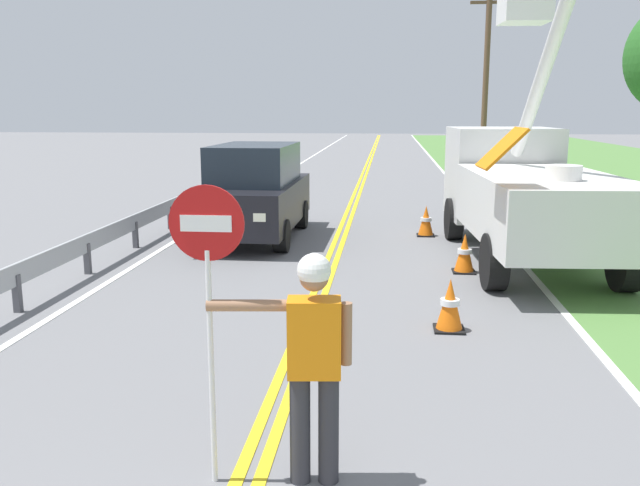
# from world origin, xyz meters

# --- Properties ---
(centerline_yellow_left) EXTENTS (0.11, 110.00, 0.01)m
(centerline_yellow_left) POSITION_xyz_m (-0.09, 20.00, 0.01)
(centerline_yellow_left) COLOR yellow
(centerline_yellow_left) RESTS_ON ground
(centerline_yellow_right) EXTENTS (0.11, 110.00, 0.01)m
(centerline_yellow_right) POSITION_xyz_m (0.09, 20.00, 0.01)
(centerline_yellow_right) COLOR yellow
(centerline_yellow_right) RESTS_ON ground
(edge_line_right) EXTENTS (0.12, 110.00, 0.01)m
(edge_line_right) POSITION_xyz_m (3.60, 20.00, 0.01)
(edge_line_right) COLOR silver
(edge_line_right) RESTS_ON ground
(edge_line_left) EXTENTS (0.12, 110.00, 0.01)m
(edge_line_left) POSITION_xyz_m (-3.60, 20.00, 0.01)
(edge_line_left) COLOR silver
(edge_line_left) RESTS_ON ground
(flagger_worker) EXTENTS (1.08, 0.28, 1.83)m
(flagger_worker) POSITION_xyz_m (0.51, 3.80, 1.05)
(flagger_worker) COLOR #2D2D33
(flagger_worker) RESTS_ON ground
(stop_sign_paddle) EXTENTS (0.56, 0.04, 2.33)m
(stop_sign_paddle) POSITION_xyz_m (-0.26, 3.73, 1.71)
(stop_sign_paddle) COLOR silver
(stop_sign_paddle) RESTS_ON ground
(utility_bucket_truck) EXTENTS (2.67, 6.92, 5.30)m
(utility_bucket_truck) POSITION_xyz_m (3.65, 12.33, 1.41)
(utility_bucket_truck) COLOR silver
(utility_bucket_truck) RESTS_ON ground
(oncoming_suv_nearest) EXTENTS (1.96, 4.63, 2.10)m
(oncoming_suv_nearest) POSITION_xyz_m (-1.88, 13.67, 1.06)
(oncoming_suv_nearest) COLOR black
(oncoming_suv_nearest) RESTS_ON ground
(utility_pole_mid) EXTENTS (1.80, 0.28, 8.46)m
(utility_pole_mid) POSITION_xyz_m (5.71, 33.28, 4.41)
(utility_pole_mid) COLOR brown
(utility_pole_mid) RESTS_ON ground
(traffic_cone_lead) EXTENTS (0.40, 0.40, 0.70)m
(traffic_cone_lead) POSITION_xyz_m (1.89, 7.61, 0.34)
(traffic_cone_lead) COLOR orange
(traffic_cone_lead) RESTS_ON ground
(traffic_cone_mid) EXTENTS (0.40, 0.40, 0.70)m
(traffic_cone_mid) POSITION_xyz_m (2.43, 10.87, 0.34)
(traffic_cone_mid) COLOR orange
(traffic_cone_mid) RESTS_ON ground
(traffic_cone_tail) EXTENTS (0.40, 0.40, 0.70)m
(traffic_cone_tail) POSITION_xyz_m (1.93, 14.35, 0.34)
(traffic_cone_tail) COLOR orange
(traffic_cone_tail) RESTS_ON ground
(guardrail_left_shoulder) EXTENTS (0.10, 32.00, 0.71)m
(guardrail_left_shoulder) POSITION_xyz_m (-4.20, 15.80, 0.52)
(guardrail_left_shoulder) COLOR #9EA0A3
(guardrail_left_shoulder) RESTS_ON ground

